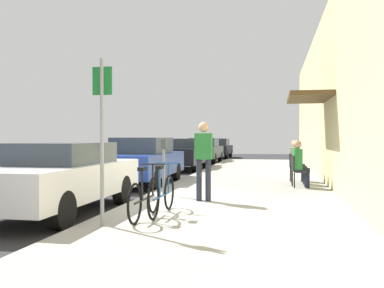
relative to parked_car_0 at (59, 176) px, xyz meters
name	(u,v)px	position (x,y,z in m)	size (l,w,h in m)	color
ground_plane	(135,205)	(1.10, 1.31, -0.73)	(60.00, 60.00, 0.00)	#2D2D30
sidewalk_slab	(244,193)	(3.35, 3.31, -0.67)	(4.50, 32.00, 0.12)	#9E9B93
building_facade	(342,89)	(5.74, 3.32, 1.94)	(1.40, 32.00, 5.35)	beige
parked_car_0	(59,176)	(0.00, 0.00, 0.00)	(1.80, 4.40, 1.38)	silver
parked_car_1	(142,160)	(0.00, 5.22, 0.03)	(1.80, 4.40, 1.49)	navy
parked_car_2	(184,153)	(0.00, 11.48, 0.03)	(1.80, 4.40, 1.44)	black
parked_car_3	(204,150)	(0.00, 17.18, 0.02)	(1.80, 4.40, 1.46)	#47514C
parked_car_4	(218,148)	(0.00, 23.29, 0.00)	(1.80, 4.40, 1.42)	black
parking_meter	(164,163)	(1.55, 2.12, 0.16)	(0.12, 0.10, 1.32)	slate
street_sign	(102,128)	(1.50, -1.42, 0.91)	(0.32, 0.06, 2.60)	gray
bicycle_0	(145,197)	(2.00, -0.79, -0.25)	(0.46, 1.71, 0.90)	black
bicycle_1	(162,194)	(2.18, -0.37, -0.25)	(0.46, 1.71, 0.90)	black
cafe_chair_0	(297,169)	(4.75, 4.35, -0.10)	(0.49, 0.49, 0.87)	black
seated_patron_0	(300,162)	(4.81, 4.36, 0.09)	(0.46, 0.40, 1.29)	#232838
cafe_chair_1	(296,167)	(4.75, 5.19, -0.10)	(0.44, 0.44, 0.87)	black
seated_patron_1	(298,160)	(4.81, 5.19, 0.09)	(0.43, 0.36, 1.29)	#232838
cafe_chair_2	(295,165)	(4.75, 6.06, -0.10)	(0.50, 0.50, 0.87)	black
seated_patron_2	(297,159)	(4.81, 6.05, 0.09)	(0.46, 0.40, 1.29)	#232838
pedestrian_standing	(204,155)	(2.64, 1.36, 0.39)	(0.36, 0.22, 1.70)	#232838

